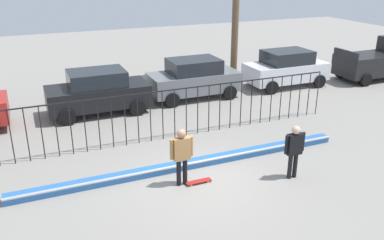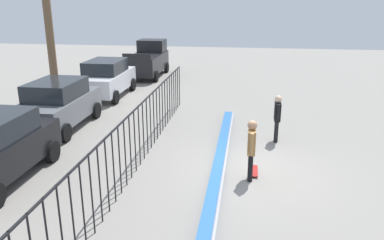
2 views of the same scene
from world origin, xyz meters
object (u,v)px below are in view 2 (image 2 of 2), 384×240
Objects in this scene: camera_operator at (277,114)px; parked_car_white at (106,78)px; skateboarder at (251,145)px; skateboard at (254,171)px; parked_car_gray at (58,104)px; pickup_truck at (148,60)px.

camera_operator is 0.40× the size of parked_car_white.
skateboarder is 2.22× the size of skateboard.
parked_car_gray is at bearing -178.86° from parked_car_white.
parked_car_gray is (0.33, 8.45, -0.05)m from camera_operator.
skateboard is at bearing -151.41° from pickup_truck.
parked_car_gray is (3.59, 7.53, -0.10)m from skateboarder.
parked_car_gray and parked_car_white have the same top height.
skateboard is 11.33m from parked_car_white.
parked_car_gray is 1.00× the size of parked_car_white.
parked_car_white reaches higher than camera_operator.
skateboarder is 0.38× the size of pickup_truck.
camera_operator is (3.26, -0.92, -0.04)m from skateboarder.
camera_operator is 0.40× the size of parked_car_gray.
pickup_truck is (5.73, -0.75, 0.06)m from parked_car_white.
parked_car_gray is 11.00m from pickup_truck.
camera_operator reaches higher than skateboard.
camera_operator is at bearing -143.32° from pickup_truck.
skateboard is 8.32m from parked_car_gray.
skateboarder is 8.34m from parked_car_gray.
parked_car_gray is at bearing 37.36° from skateboarder.
skateboard is 0.17× the size of pickup_truck.
skateboarder is at bearing -115.73° from parked_car_gray.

